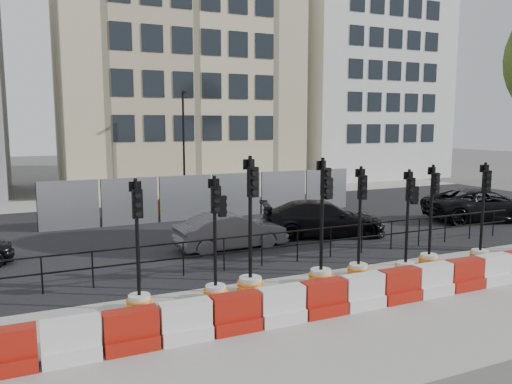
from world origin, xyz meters
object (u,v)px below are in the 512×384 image
traffic_signal_a (139,284)px  traffic_signal_d (322,255)px  traffic_signal_h (481,242)px  car_c (323,219)px

traffic_signal_a → traffic_signal_d: bearing=-3.5°
traffic_signal_a → traffic_signal_h: 10.36m
traffic_signal_a → traffic_signal_d: size_ratio=0.90×
traffic_signal_d → car_c: (3.07, 4.86, -0.12)m
traffic_signal_h → car_c: size_ratio=0.61×
traffic_signal_d → traffic_signal_h: size_ratio=1.09×
traffic_signal_a → traffic_signal_h: traffic_signal_h is taller
car_c → traffic_signal_h: bearing=-134.1°
traffic_signal_a → traffic_signal_h: (10.36, -0.29, 0.01)m
traffic_signal_a → car_c: traffic_signal_a is taller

